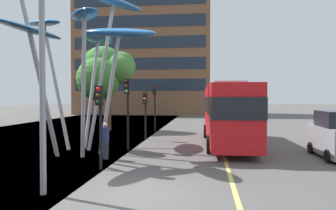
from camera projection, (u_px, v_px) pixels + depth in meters
ground at (119, 194)px, 10.12m from camera, size 120.00×240.00×0.10m
red_bus at (227, 111)px, 19.92m from camera, size 2.92×11.17×3.85m
leaf_sculpture at (82, 29)px, 17.92m from camera, size 9.36×10.47×9.11m
traffic_light_kerb_near at (100, 109)px, 13.18m from camera, size 0.28×0.42×3.41m
traffic_light_kerb_far at (127, 99)px, 17.91m from camera, size 0.28×0.42×3.92m
traffic_light_island_mid at (145, 106)px, 22.29m from camera, size 0.28×0.42×3.22m
traffic_light_opposite at (155, 98)px, 27.49m from camera, size 0.28×0.42×3.90m
street_lamp at (53, 14)px, 9.76m from camera, size 1.78×0.44×8.64m
tree_pavement_near at (106, 72)px, 28.59m from camera, size 4.93×5.07×7.45m
pedestrian at (106, 141)px, 15.53m from camera, size 0.34×0.34×1.74m
backdrop_building at (146, 56)px, 56.88m from camera, size 22.16×11.74×19.82m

